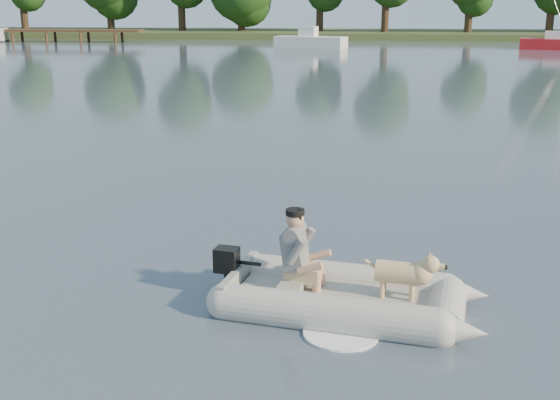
# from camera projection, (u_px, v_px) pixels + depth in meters

# --- Properties ---
(water) EXTENTS (160.00, 160.00, 0.00)m
(water) POSITION_uv_depth(u_px,v_px,m) (263.00, 318.00, 8.04)
(water) COLOR slate
(water) RESTS_ON ground
(shore_bank) EXTENTS (160.00, 12.00, 0.70)m
(shore_bank) POSITION_uv_depth(u_px,v_px,m) (345.00, 35.00, 67.25)
(shore_bank) COLOR #47512D
(shore_bank) RESTS_ON water
(dock) EXTENTS (18.00, 2.00, 1.04)m
(dock) POSITION_uv_depth(u_px,v_px,m) (40.00, 36.00, 60.20)
(dock) COLOR #4C331E
(dock) RESTS_ON water
(dinghy) EXTENTS (4.74, 3.74, 1.25)m
(dinghy) POSITION_uv_depth(u_px,v_px,m) (348.00, 268.00, 8.11)
(dinghy) COLOR #AAAAA5
(dinghy) RESTS_ON water
(man) EXTENTS (0.74, 0.67, 0.97)m
(man) POSITION_uv_depth(u_px,v_px,m) (296.00, 247.00, 8.28)
(man) COLOR slate
(man) RESTS_ON dinghy
(dog) EXTENTS (0.88, 0.44, 0.56)m
(dog) POSITION_uv_depth(u_px,v_px,m) (398.00, 276.00, 8.01)
(dog) COLOR tan
(dog) RESTS_ON dinghy
(outboard_motor) EXTENTS (0.41, 0.32, 0.71)m
(outboard_motor) POSITION_uv_depth(u_px,v_px,m) (227.00, 274.00, 8.58)
(outboard_motor) COLOR black
(outboard_motor) RESTS_ON dinghy
(motorboat) EXTENTS (5.81, 3.52, 2.30)m
(motorboat) POSITION_uv_depth(u_px,v_px,m) (311.00, 34.00, 52.44)
(motorboat) COLOR white
(motorboat) RESTS_ON water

